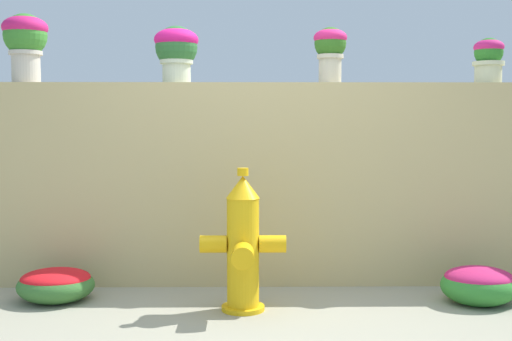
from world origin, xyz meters
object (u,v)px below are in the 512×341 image
object	(u,v)px
potted_plant_2	(176,48)
flower_bush_right	(56,284)
potted_plant_3	(330,48)
potted_plant_1	(25,39)
potted_plant_4	(489,57)
fire_hydrant	(243,246)
flower_bush_left	(479,283)

from	to	relation	value
potted_plant_2	flower_bush_right	world-z (taller)	potted_plant_2
potted_plant_3	flower_bush_right	bearing A→B (deg)	-163.29
potted_plant_1	potted_plant_4	size ratio (longest dim) A/B	1.50
potted_plant_2	potted_plant_4	xyz separation A→B (m)	(2.35, -0.02, -0.07)
potted_plant_3	flower_bush_right	size ratio (longest dim) A/B	0.81
potted_plant_1	potted_plant_4	world-z (taller)	potted_plant_1
potted_plant_2	potted_plant_3	xyz separation A→B (m)	(1.16, 0.04, 0.01)
potted_plant_2	fire_hydrant	size ratio (longest dim) A/B	0.46
potted_plant_1	flower_bush_left	world-z (taller)	potted_plant_1
potted_plant_2	potted_plant_4	world-z (taller)	potted_plant_2
flower_bush_left	flower_bush_right	xyz separation A→B (m)	(-2.87, 0.10, -0.02)
potted_plant_4	flower_bush_right	xyz separation A→B (m)	(-3.13, -0.52, -1.59)
potted_plant_4	flower_bush_left	world-z (taller)	potted_plant_4
potted_plant_3	flower_bush_right	xyz separation A→B (m)	(-1.94, -0.58, -1.66)
fire_hydrant	flower_bush_right	world-z (taller)	fire_hydrant
potted_plant_1	flower_bush_right	bearing A→B (deg)	-56.71
potted_plant_2	flower_bush_right	bearing A→B (deg)	-145.31
potted_plant_2	flower_bush_right	xyz separation A→B (m)	(-0.78, -0.54, -1.65)
flower_bush_right	flower_bush_left	bearing A→B (deg)	-1.96
potted_plant_3	fire_hydrant	distance (m)	1.73
potted_plant_2	potted_plant_3	distance (m)	1.16
potted_plant_2	flower_bush_left	world-z (taller)	potted_plant_2
potted_plant_1	potted_plant_2	distance (m)	1.12
potted_plant_1	potted_plant_4	distance (m)	3.47
potted_plant_1	fire_hydrant	bearing A→B (deg)	-25.20
potted_plant_3	potted_plant_4	distance (m)	1.19
potted_plant_3	fire_hydrant	xyz separation A→B (m)	(-0.66, -0.83, -1.36)
potted_plant_2	potted_plant_4	size ratio (longest dim) A/B	1.26
potted_plant_3	flower_bush_left	distance (m)	2.01
potted_plant_4	potted_plant_3	bearing A→B (deg)	176.80
flower_bush_left	fire_hydrant	bearing A→B (deg)	-174.52
potted_plant_1	potted_plant_2	xyz separation A→B (m)	(1.12, 0.03, -0.07)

